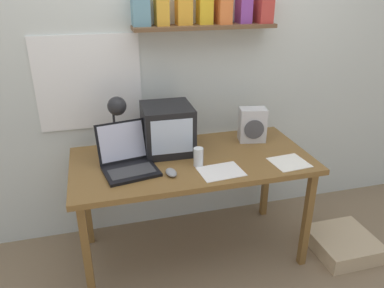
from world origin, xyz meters
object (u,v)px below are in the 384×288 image
(crt_monitor, at_px, (167,129))
(desk_lamp, at_px, (117,112))
(space_heater, at_px, (252,125))
(loose_paper_near_monitor, at_px, (221,172))
(floor_cushion, at_px, (343,244))
(laptop, at_px, (127,158))
(computer_mouse, at_px, (171,172))
(corner_desk, at_px, (192,167))
(open_notebook, at_px, (289,162))
(juice_glass, at_px, (198,158))

(crt_monitor, relative_size, desk_lamp, 0.88)
(space_heater, xyz_separation_m, loose_paper_near_monitor, (-0.36, -0.39, -0.12))
(loose_paper_near_monitor, height_order, floor_cushion, loose_paper_near_monitor)
(laptop, xyz_separation_m, computer_mouse, (0.24, -0.16, -0.05))
(corner_desk, distance_m, open_notebook, 0.62)
(laptop, bearing_deg, juice_glass, -21.35)
(juice_glass, bearing_deg, open_notebook, -11.62)
(open_notebook, height_order, floor_cushion, open_notebook)
(corner_desk, xyz_separation_m, loose_paper_near_monitor, (0.12, -0.22, 0.07))
(desk_lamp, bearing_deg, loose_paper_near_monitor, -55.71)
(juice_glass, distance_m, computer_mouse, 0.21)
(loose_paper_near_monitor, bearing_deg, open_notebook, 0.23)
(desk_lamp, height_order, floor_cushion, desk_lamp)
(laptop, distance_m, computer_mouse, 0.29)
(laptop, relative_size, juice_glass, 3.23)
(juice_glass, bearing_deg, laptop, 168.95)
(laptop, distance_m, loose_paper_near_monitor, 0.57)
(open_notebook, bearing_deg, space_heater, 102.78)
(crt_monitor, bearing_deg, space_heater, 2.11)
(corner_desk, distance_m, laptop, 0.43)
(desk_lamp, distance_m, space_heater, 0.94)
(corner_desk, height_order, juice_glass, juice_glass)
(laptop, xyz_separation_m, desk_lamp, (-0.02, 0.22, 0.22))
(space_heater, distance_m, computer_mouse, 0.75)
(corner_desk, distance_m, space_heater, 0.54)
(computer_mouse, bearing_deg, crt_monitor, 81.31)
(space_heater, height_order, open_notebook, space_heater)
(corner_desk, relative_size, loose_paper_near_monitor, 5.63)
(corner_desk, relative_size, desk_lamp, 3.92)
(space_heater, bearing_deg, crt_monitor, -167.94)
(space_heater, distance_m, open_notebook, 0.42)
(crt_monitor, xyz_separation_m, space_heater, (0.61, 0.01, -0.04))
(crt_monitor, relative_size, floor_cushion, 0.80)
(juice_glass, xyz_separation_m, computer_mouse, (-0.19, -0.08, -0.04))
(desk_lamp, bearing_deg, corner_desk, -43.00)
(laptop, relative_size, computer_mouse, 3.37)
(crt_monitor, xyz_separation_m, loose_paper_near_monitor, (0.24, -0.38, -0.15))
(crt_monitor, xyz_separation_m, desk_lamp, (-0.31, 0.04, 0.13))
(loose_paper_near_monitor, bearing_deg, computer_mouse, 172.13)
(crt_monitor, distance_m, desk_lamp, 0.34)
(crt_monitor, relative_size, loose_paper_near_monitor, 1.26)
(floor_cushion, bearing_deg, crt_monitor, 159.84)
(space_heater, bearing_deg, desk_lamp, -170.57)
(desk_lamp, relative_size, floor_cushion, 0.91)
(corner_desk, relative_size, space_heater, 6.40)
(open_notebook, xyz_separation_m, floor_cushion, (0.48, -0.05, -0.69))
(corner_desk, xyz_separation_m, desk_lamp, (-0.44, 0.20, 0.35))
(corner_desk, height_order, space_heater, space_heater)
(juice_glass, relative_size, computer_mouse, 1.04)
(laptop, relative_size, loose_paper_near_monitor, 1.38)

